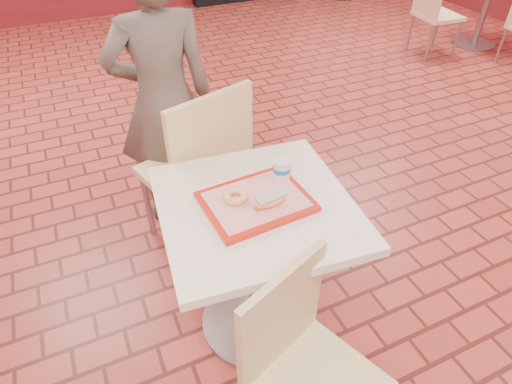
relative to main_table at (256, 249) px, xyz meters
name	(u,v)px	position (x,y,z in m)	size (l,w,h in m)	color
wainscot_band	(389,153)	(1.01, 0.38, -0.03)	(8.00, 10.00, 1.00)	maroon
main_table	(256,249)	(0.00, 0.00, 0.00)	(0.74, 0.74, 0.78)	beige
chair_main_front	(303,362)	(-0.05, -0.51, -0.05)	(0.51, 0.51, 0.86)	tan
chair_main_back	(200,167)	(-0.04, 0.61, 0.04)	(0.59, 0.59, 1.02)	#E7CD8B
customer	(164,100)	(-0.10, 0.99, 0.26)	(0.57, 0.38, 1.57)	brown
serving_tray	(256,202)	(0.00, 0.00, 0.27)	(0.40, 0.31, 0.02)	#AF1A0D
ring_donut	(235,196)	(-0.07, 0.03, 0.30)	(0.10, 0.10, 0.03)	#ED9556
long_john_donut	(270,200)	(0.04, -0.05, 0.30)	(0.15, 0.09, 0.04)	#E18142
paper_cup	(282,169)	(0.15, 0.08, 0.33)	(0.07, 0.07, 0.09)	silver
second_table	(487,4)	(3.95, 2.38, -0.07)	(0.65, 0.65, 0.68)	beige
chair_second_left	(434,9)	(3.17, 2.39, -0.03)	(0.46, 0.46, 0.90)	#E4BC89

